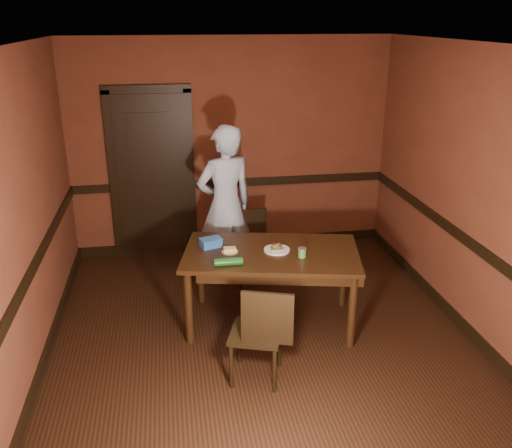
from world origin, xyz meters
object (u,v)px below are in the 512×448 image
object	(u,v)px
person	(225,205)
sauce_jar	(302,252)
chair_far	(250,249)
dining_table	(271,287)
sandwich_plate	(277,249)
chair_near	(256,331)
cheese_saucer	(230,251)
food_tub	(211,243)

from	to	relation	value
person	sauce_jar	bearing A→B (deg)	96.62
chair_far	person	distance (m)	0.58
dining_table	chair_far	bearing A→B (deg)	105.75
chair_far	sandwich_plate	bearing A→B (deg)	-91.68
chair_near	cheese_saucer	bearing A→B (deg)	-64.52
dining_table	sandwich_plate	size ratio (longest dim) A/B	6.64
dining_table	sandwich_plate	xyz separation A→B (m)	(0.06, 0.01, 0.41)
person	sandwich_plate	xyz separation A→B (m)	(0.38, -1.04, -0.11)
food_tub	chair_near	bearing A→B (deg)	-92.70
sandwich_plate	cheese_saucer	bearing A→B (deg)	176.11
sandwich_plate	sauce_jar	size ratio (longest dim) A/B	2.73
person	sauce_jar	distance (m)	1.36
person	food_tub	size ratio (longest dim) A/B	7.67
chair_near	person	xyz separation A→B (m)	(-0.04, 1.90, 0.46)
chair_far	cheese_saucer	bearing A→B (deg)	-119.55
chair_far	person	xyz separation A→B (m)	(-0.27, 0.12, 0.50)
dining_table	cheese_saucer	distance (m)	0.57
chair_far	sauce_jar	distance (m)	1.23
sandwich_plate	sauce_jar	bearing A→B (deg)	-41.50
chair_near	food_tub	distance (m)	1.15
sauce_jar	chair_near	bearing A→B (deg)	-129.36
dining_table	cheese_saucer	size ratio (longest dim) A/B	10.71
cheese_saucer	dining_table	bearing A→B (deg)	-5.57
dining_table	person	size ratio (longest dim) A/B	0.92
sauce_jar	chair_far	bearing A→B (deg)	106.23
dining_table	food_tub	xyz separation A→B (m)	(-0.57, 0.21, 0.44)
chair_near	sauce_jar	size ratio (longest dim) A/B	9.77
dining_table	sauce_jar	xyz separation A→B (m)	(0.26, -0.17, 0.44)
chair_far	sandwich_plate	xyz separation A→B (m)	(0.12, -0.92, 0.39)
dining_table	chair_far	size ratio (longest dim) A/B	2.02
sauce_jar	person	bearing A→B (deg)	115.60
chair_near	cheese_saucer	distance (m)	0.96
chair_near	sauce_jar	world-z (taller)	chair_near
chair_near	dining_table	bearing A→B (deg)	-90.36
dining_table	sauce_jar	size ratio (longest dim) A/B	18.14
sandwich_plate	cheese_saucer	size ratio (longest dim) A/B	1.61
person	chair_near	bearing A→B (deg)	72.12
person	cheese_saucer	xyz separation A→B (m)	(-0.07, -1.01, -0.11)
cheese_saucer	food_tub	distance (m)	0.24
dining_table	sauce_jar	bearing A→B (deg)	-21.54
chair_near	sauce_jar	distance (m)	0.95
sandwich_plate	cheese_saucer	xyz separation A→B (m)	(-0.45, 0.03, 0.00)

